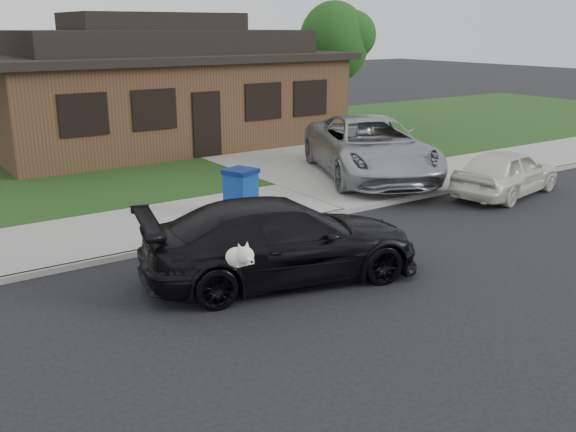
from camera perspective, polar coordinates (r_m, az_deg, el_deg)
ground at (r=10.59m, az=1.21°, el=-7.44°), size 120.00×120.00×0.00m
sidewalk at (r=14.68m, az=-10.19°, el=-0.56°), size 60.00×3.00×0.12m
curb at (r=13.38m, az=-7.53°, el=-2.12°), size 60.00×0.12×0.12m
lawn at (r=22.03m, az=-18.88°, el=4.52°), size 60.00×13.00×0.13m
driveway at (r=21.74m, az=-1.22°, el=5.27°), size 4.50×13.00×0.14m
sedan at (r=11.19m, az=-0.57°, el=-2.18°), size 5.27×3.12×1.43m
minivan at (r=18.58m, az=7.31°, el=6.08°), size 5.05×6.69×1.69m
white_compact at (r=17.83m, az=18.82°, el=3.74°), size 3.93×2.16×1.26m
recycling_bin at (r=14.76m, az=-4.20°, el=2.18°), size 0.83×0.83×1.07m
house at (r=24.91m, az=-11.63°, el=11.17°), size 12.60×8.60×4.65m
tree_1 at (r=28.50m, az=4.45°, el=15.26°), size 3.15×3.00×5.25m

